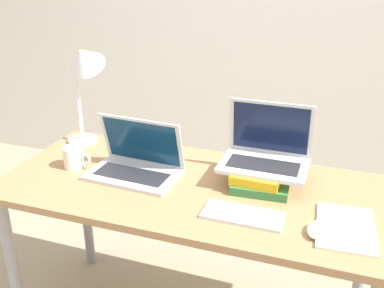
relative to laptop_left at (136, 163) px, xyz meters
name	(u,v)px	position (x,y,z in m)	size (l,w,h in m)	color
desk	(192,204)	(0.25, -0.02, -0.14)	(1.54, 0.70, 0.78)	#9E754C
laptop_left	(136,163)	(0.00, 0.00, 0.00)	(0.38, 0.25, 0.24)	silver
book_stack	(261,175)	(0.51, 0.09, -0.01)	(0.23, 0.28, 0.07)	#33753D
laptop_on_books	(266,153)	(0.52, 0.12, 0.07)	(0.34, 0.24, 0.24)	silver
wireless_keyboard	(243,215)	(0.50, -0.18, -0.04)	(0.29, 0.13, 0.01)	silver
mouse	(316,230)	(0.75, -0.20, -0.03)	(0.06, 0.10, 0.03)	white
notepad	(346,228)	(0.85, -0.14, -0.04)	(0.21, 0.29, 0.01)	white
mug	(74,157)	(-0.28, -0.03, 0.00)	(0.13, 0.08, 0.09)	white
desk_lamp	(84,69)	(-0.33, 0.19, 0.33)	(0.23, 0.20, 0.52)	white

